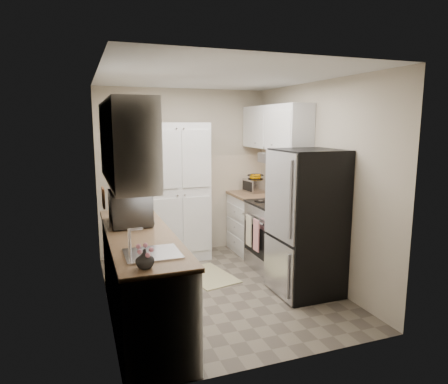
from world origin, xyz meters
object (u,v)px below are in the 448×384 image
at_px(refrigerator, 307,222).
at_px(toaster_oven, 255,186).
at_px(electric_range, 277,235).
at_px(pantry_cabinet, 176,192).
at_px(microwave, 131,208).
at_px(wine_bottle, 115,202).

xyz_separation_m(refrigerator, toaster_oven, (0.14, 1.74, 0.17)).
relative_size(electric_range, toaster_oven, 3.20).
relative_size(pantry_cabinet, microwave, 3.22).
distance_m(pantry_cabinet, toaster_oven, 1.28).
distance_m(refrigerator, microwave, 2.01).
relative_size(refrigerator, toaster_oven, 4.82).
bearing_deg(electric_range, wine_bottle, 176.25).
distance_m(pantry_cabinet, microwave, 1.57).
height_order(electric_range, wine_bottle, wine_bottle).
height_order(wine_bottle, toaster_oven, wine_bottle).
relative_size(microwave, toaster_oven, 1.76).
bearing_deg(toaster_oven, wine_bottle, -165.73).
bearing_deg(wine_bottle, electric_range, -3.75).
bearing_deg(pantry_cabinet, microwave, -121.56).
distance_m(pantry_cabinet, electric_range, 1.58).
bearing_deg(microwave, wine_bottle, 11.39).
relative_size(wine_bottle, toaster_oven, 0.78).
xyz_separation_m(electric_range, microwave, (-1.99, -0.41, 0.61)).
bearing_deg(pantry_cabinet, wine_bottle, -139.79).
height_order(pantry_cabinet, toaster_oven, pantry_cabinet).
relative_size(pantry_cabinet, refrigerator, 1.18).
height_order(pantry_cabinet, refrigerator, pantry_cabinet).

